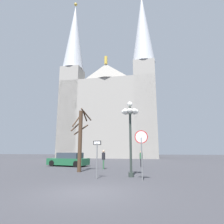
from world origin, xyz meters
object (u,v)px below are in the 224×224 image
at_px(bare_tree, 80,138).
at_px(pedestrian_walking, 104,157).
at_px(parked_car_near_green, 69,160).
at_px(cathedral, 109,106).
at_px(one_way_arrow_sign, 97,154).
at_px(stop_sign, 141,145).
at_px(pedestrian_standing, 141,157).
at_px(street_lamp, 130,122).

distance_m(bare_tree, pedestrian_walking, 3.37).
relative_size(bare_tree, parked_car_near_green, 1.09).
xyz_separation_m(cathedral, one_way_arrow_sign, (3.49, -30.69, -10.34)).
relative_size(stop_sign, pedestrian_standing, 1.79).
bearing_deg(bare_tree, street_lamp, -29.05).
bearing_deg(pedestrian_standing, stop_sign, -91.25).
relative_size(street_lamp, parked_car_near_green, 1.09).
bearing_deg(street_lamp, bare_tree, 150.95).
bearing_deg(cathedral, pedestrian_standing, -73.74).
xyz_separation_m(pedestrian_walking, pedestrian_standing, (3.57, 2.59, -0.05)).
bearing_deg(one_way_arrow_sign, pedestrian_walking, 95.57).
distance_m(one_way_arrow_sign, pedestrian_standing, 8.99).
height_order(stop_sign, parked_car_near_green, stop_sign).
relative_size(cathedral, bare_tree, 7.58).
xyz_separation_m(one_way_arrow_sign, street_lamp, (2.11, 1.06, 2.19)).
distance_m(stop_sign, parked_car_near_green, 11.73).
xyz_separation_m(street_lamp, pedestrian_standing, (0.88, 7.40, -2.68)).
height_order(stop_sign, pedestrian_standing, stop_sign).
distance_m(one_way_arrow_sign, bare_tree, 4.25).
relative_size(parked_car_near_green, pedestrian_walking, 2.73).
bearing_deg(one_way_arrow_sign, bare_tree, 122.19).
xyz_separation_m(one_way_arrow_sign, pedestrian_standing, (2.99, 8.46, -0.49)).
height_order(parked_car_near_green, pedestrian_walking, pedestrian_walking).
distance_m(street_lamp, pedestrian_walking, 6.10).
bearing_deg(parked_car_near_green, pedestrian_walking, -30.58).
distance_m(one_way_arrow_sign, street_lamp, 3.22).
distance_m(cathedral, pedestrian_standing, 25.56).
xyz_separation_m(cathedral, street_lamp, (5.60, -29.63, -8.16)).
relative_size(stop_sign, bare_tree, 0.57).
bearing_deg(street_lamp, stop_sign, -64.36).
relative_size(cathedral, pedestrian_standing, 23.64).
height_order(cathedral, pedestrian_standing, cathedral).
bearing_deg(stop_sign, cathedral, 101.45).
relative_size(cathedral, parked_car_near_green, 8.25).
distance_m(pedestrian_walking, pedestrian_standing, 4.41).
bearing_deg(one_way_arrow_sign, street_lamp, 26.69).
distance_m(street_lamp, parked_car_near_green, 10.56).
bearing_deg(pedestrian_walking, parked_car_near_green, 149.42).
bearing_deg(bare_tree, pedestrian_standing, 44.27).
bearing_deg(street_lamp, cathedral, 100.70).
distance_m(street_lamp, pedestrian_standing, 7.92).
distance_m(parked_car_near_green, pedestrian_walking, 4.99).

